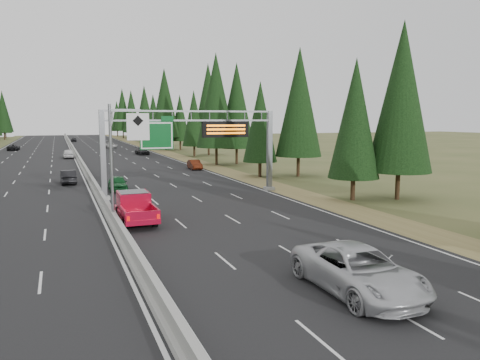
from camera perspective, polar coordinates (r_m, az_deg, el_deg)
name	(u,v)px	position (r m, az deg, el deg)	size (l,w,h in m)	color
road	(78,159)	(87.20, -19.14, 2.41)	(32.00, 260.00, 0.08)	black
shoulder_right	(177,156)	(89.65, -7.69, 2.88)	(3.60, 260.00, 0.06)	olive
median_barrier	(78,157)	(87.17, -19.15, 2.66)	(0.70, 260.00, 0.85)	gray
sign_gantry	(199,139)	(43.52, -5.07, 5.02)	(16.75, 0.98, 7.80)	slate
hov_sign_pole	(120,155)	(32.14, -14.40, 2.98)	(2.80, 0.50, 8.00)	slate
tree_row_right	(211,107)	(82.64, -3.58, 8.89)	(11.78, 237.68, 18.46)	black
silver_minivan	(358,270)	(19.91, 14.19, -10.61)	(3.09, 6.70, 1.86)	#B9BABE
red_pickup	(135,205)	(33.17, -12.73, -3.01)	(2.18, 6.11, 1.99)	black
car_ahead_green	(118,183)	(47.57, -14.70, -0.38)	(1.73, 4.30, 1.47)	#114E20
car_ahead_dkred	(195,165)	(65.69, -5.55, 1.88)	(1.41, 4.03, 1.33)	#4E1A0B
car_ahead_dkgrey	(142,151)	(94.39, -11.84, 3.47)	(1.97, 4.84, 1.40)	black
car_ahead_white	(111,145)	(117.09, -15.46, 4.09)	(2.19, 4.75, 1.32)	#BCBCBC
car_ahead_far	(74,140)	(153.05, -19.61, 4.66)	(1.53, 3.79, 1.29)	black
car_onc_near	(68,177)	(54.37, -20.21, 0.37)	(1.56, 4.48, 1.48)	black
car_onc_white	(68,154)	(89.35, -20.18, 3.03)	(1.91, 4.76, 1.62)	silver
car_onc_far	(13,147)	(116.65, -25.90, 3.61)	(2.30, 4.99, 1.39)	black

